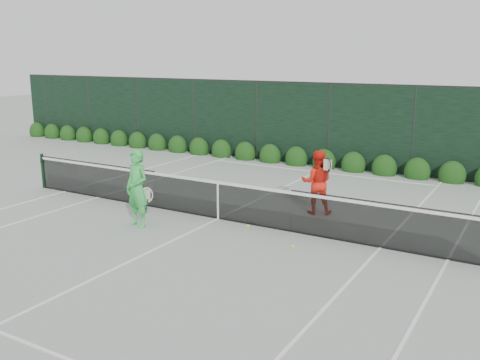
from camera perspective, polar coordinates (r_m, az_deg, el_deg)
The scene contains 8 objects.
ground at distance 13.48m, azimuth -2.34°, elevation -4.17°, with size 80.00×80.00×0.00m, color gray.
tennis_net at distance 13.35m, azimuth -2.45°, elevation -1.97°, with size 12.90×0.10×1.07m.
player_woman at distance 12.91m, azimuth -10.91°, elevation -0.90°, with size 0.75×0.57×1.86m.
player_man at distance 13.89m, azimuth 8.21°, elevation -0.23°, with size 0.98×0.89×1.66m.
court_lines at distance 13.48m, azimuth -2.34°, elevation -4.14°, with size 11.03×23.83×0.01m.
windscreen_fence at distance 10.98m, azimuth -10.04°, elevation -0.22°, with size 32.00×21.07×3.06m.
hedge_row at distance 19.65m, azimuth 8.95°, elevation 1.94°, with size 31.66×0.65×0.94m.
tennis_balls at distance 13.17m, azimuth -1.63°, elevation -4.43°, with size 5.15×1.64×0.07m.
Camera 1 is at (6.95, -10.83, 4.03)m, focal length 40.00 mm.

